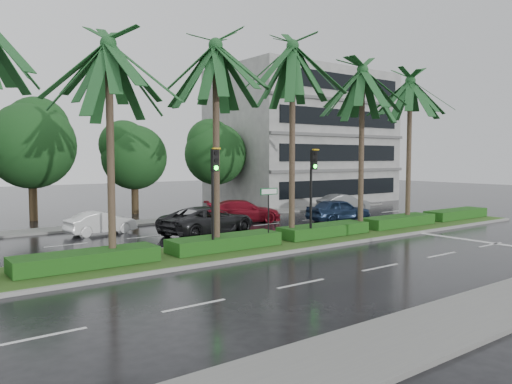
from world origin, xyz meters
TOP-DOWN VIEW (x-y plane):
  - ground at (0.00, 0.00)m, footprint 120.00×120.00m
  - far_sidewalk at (0.00, 12.00)m, footprint 40.00×2.00m
  - median at (0.00, 1.00)m, footprint 36.00×4.00m
  - hedge at (0.00, 1.00)m, footprint 35.20×1.40m
  - lane_markings at (3.04, -0.43)m, footprint 34.00×13.06m
  - palm_row at (-1.25, 1.02)m, footprint 26.30×4.20m
  - signal_median_left at (-4.00, 0.30)m, footprint 0.34×0.42m
  - signal_median_right at (1.50, 0.30)m, footprint 0.34×0.42m
  - street_sign at (-1.00, 0.48)m, footprint 0.95×0.09m
  - bg_trees at (-1.07, 17.59)m, footprint 33.08×5.58m
  - building at (17.00, 18.00)m, footprint 16.00×10.00m
  - car_white at (-5.50, 9.27)m, footprint 1.74×3.83m
  - car_darkgrey at (-1.00, 5.70)m, footprint 3.54×5.86m
  - car_red at (3.50, 8.78)m, footprint 3.81×5.21m
  - car_blue at (8.50, 5.24)m, footprint 2.26×4.51m
  - car_grey at (13.00, 9.03)m, footprint 2.17×4.26m

SIDE VIEW (x-z plane):
  - ground at x=0.00m, z-range 0.00..0.00m
  - lane_markings at x=3.04m, z-range 0.00..0.01m
  - far_sidewalk at x=0.00m, z-range 0.00..0.12m
  - median at x=0.00m, z-range 0.00..0.16m
  - hedge at x=0.00m, z-range 0.15..0.75m
  - car_white at x=-5.50m, z-range 0.00..1.22m
  - car_grey at x=13.00m, z-range 0.00..1.34m
  - car_red at x=3.50m, z-range 0.00..1.40m
  - car_blue at x=8.50m, z-range 0.00..1.48m
  - car_darkgrey at x=-1.00m, z-range 0.00..1.52m
  - street_sign at x=-1.00m, z-range 0.82..3.42m
  - signal_median_left at x=-4.00m, z-range 0.82..5.18m
  - signal_median_right at x=1.50m, z-range 0.82..5.18m
  - bg_trees at x=-1.07m, z-range 0.76..8.82m
  - building at x=17.00m, z-range 0.00..12.00m
  - palm_row at x=-1.25m, z-range 3.07..13.11m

